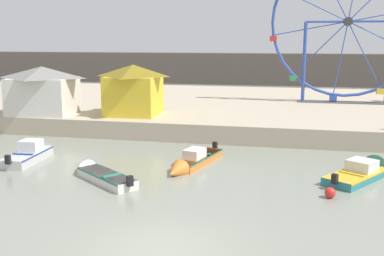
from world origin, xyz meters
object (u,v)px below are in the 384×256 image
at_px(motorboat_white_red_stripe, 98,174).
at_px(carnival_booth_white_ticket, 43,89).
at_px(motorboat_orange_hull, 192,162).
at_px(carnival_booth_yellow_awning, 133,89).
at_px(mooring_buoy_orange, 330,193).
at_px(motorboat_pale_grey, 34,152).
at_px(motorboat_teal_painted, 366,171).
at_px(ferris_wheel_blue_frame, 348,24).

relative_size(motorboat_white_red_stripe, carnival_booth_white_ticket, 0.87).
xyz_separation_m(motorboat_orange_hull, carnival_booth_yellow_awning, (-5.92, 8.10, 2.69)).
height_order(motorboat_orange_hull, mooring_buoy_orange, motorboat_orange_hull).
height_order(motorboat_pale_grey, mooring_buoy_orange, motorboat_pale_grey).
bearing_deg(motorboat_teal_painted, motorboat_orange_hull, 125.58).
height_order(motorboat_white_red_stripe, mooring_buoy_orange, motorboat_white_red_stripe).
xyz_separation_m(motorboat_teal_painted, carnival_booth_yellow_awning, (-14.22, 7.84, 2.70)).
xyz_separation_m(motorboat_teal_painted, motorboat_orange_hull, (-8.30, -0.26, 0.01)).
bearing_deg(ferris_wheel_blue_frame, carnival_booth_white_ticket, -153.26).
bearing_deg(carnival_booth_white_ticket, motorboat_teal_painted, -23.20).
height_order(motorboat_orange_hull, ferris_wheel_blue_frame, ferris_wheel_blue_frame).
bearing_deg(carnival_booth_yellow_awning, motorboat_white_red_stripe, -81.33).
height_order(motorboat_teal_painted, motorboat_orange_hull, motorboat_teal_painted).
relative_size(motorboat_white_red_stripe, mooring_buoy_orange, 9.66).
bearing_deg(motorboat_white_red_stripe, carnival_booth_yellow_awning, -42.05).
height_order(carnival_booth_white_ticket, carnival_booth_yellow_awning, carnival_booth_yellow_awning).
distance_m(motorboat_pale_grey, ferris_wheel_blue_frame, 25.82).
xyz_separation_m(motorboat_pale_grey, carnival_booth_white_ticket, (-3.48, 7.14, 2.55)).
bearing_deg(mooring_buoy_orange, carnival_booth_yellow_awning, 137.38).
bearing_deg(motorboat_white_red_stripe, motorboat_teal_painted, -128.73).
xyz_separation_m(motorboat_teal_painted, mooring_buoy_orange, (-1.86, -3.53, -0.03)).
height_order(motorboat_teal_painted, carnival_booth_yellow_awning, carnival_booth_yellow_awning).
distance_m(motorboat_white_red_stripe, carnival_booth_yellow_awning, 11.50).
bearing_deg(motorboat_orange_hull, carnival_booth_yellow_awning, -130.02).
bearing_deg(motorboat_pale_grey, motorboat_white_red_stripe, -122.23).
height_order(motorboat_orange_hull, carnival_booth_white_ticket, carnival_booth_white_ticket).
relative_size(motorboat_teal_painted, motorboat_white_red_stripe, 1.10).
distance_m(ferris_wheel_blue_frame, mooring_buoy_orange, 22.09).
bearing_deg(carnival_booth_white_ticket, motorboat_orange_hull, -34.91).
relative_size(carnival_booth_white_ticket, carnival_booth_yellow_awning, 1.21).
xyz_separation_m(ferris_wheel_blue_frame, carnival_booth_yellow_awning, (-14.71, -9.37, -4.51)).
bearing_deg(carnival_booth_white_ticket, motorboat_pale_grey, -69.10).
bearing_deg(carnival_booth_yellow_awning, motorboat_teal_painted, -31.39).
bearing_deg(motorboat_teal_painted, carnival_booth_white_ticket, 105.65).
height_order(motorboat_white_red_stripe, carnival_booth_white_ticket, carnival_booth_white_ticket).
bearing_deg(ferris_wheel_blue_frame, mooring_buoy_orange, -96.48).
bearing_deg(mooring_buoy_orange, motorboat_orange_hull, 153.10).
bearing_deg(carnival_booth_yellow_awning, motorboat_pale_grey, -110.58).
bearing_deg(motorboat_orange_hull, motorboat_pale_grey, -74.81).
bearing_deg(carnival_booth_yellow_awning, ferris_wheel_blue_frame, 29.97).
bearing_deg(motorboat_white_red_stripe, carnival_booth_white_ticket, -12.76).
bearing_deg(motorboat_white_red_stripe, motorboat_pale_grey, 8.22).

